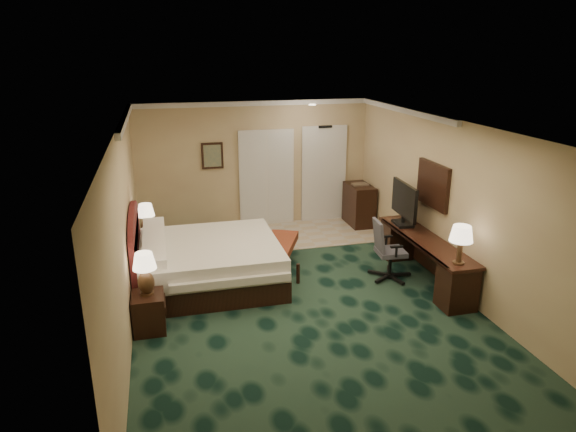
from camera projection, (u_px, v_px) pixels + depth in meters
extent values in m
cube|color=black|center=(301.00, 301.00, 7.97)|extent=(5.00, 7.50, 0.00)
cube|color=silver|center=(302.00, 126.00, 7.13)|extent=(5.00, 7.50, 0.00)
cube|color=tan|center=(255.00, 165.00, 11.01)|extent=(5.00, 0.00, 2.70)
cube|color=tan|center=(427.00, 363.00, 4.10)|extent=(5.00, 0.00, 2.70)
cube|color=tan|center=(125.00, 233.00, 6.97)|extent=(0.00, 7.50, 2.70)
cube|color=tan|center=(453.00, 206.00, 8.13)|extent=(0.00, 7.50, 2.70)
cube|color=beige|center=(305.00, 233.00, 10.85)|extent=(3.20, 1.70, 0.01)
cube|color=silver|center=(324.00, 175.00, 11.43)|extent=(1.02, 0.06, 2.18)
cube|color=silver|center=(267.00, 178.00, 11.12)|extent=(1.20, 0.06, 2.10)
cube|color=#526861|center=(212.00, 156.00, 10.68)|extent=(0.45, 0.06, 0.55)
cube|color=white|center=(433.00, 185.00, 8.61)|extent=(0.05, 0.95, 0.75)
cube|color=silver|center=(210.00, 263.00, 8.48)|extent=(2.24, 2.08, 0.71)
cube|color=black|center=(149.00, 312.00, 7.07)|extent=(0.43, 0.49, 0.54)
cube|color=black|center=(150.00, 248.00, 9.34)|extent=(0.43, 0.50, 0.54)
cube|color=brown|center=(278.00, 257.00, 9.02)|extent=(1.05, 1.52, 0.49)
cube|color=black|center=(424.00, 259.00, 8.59)|extent=(0.55, 2.54, 0.73)
cube|color=black|center=(404.00, 204.00, 9.03)|extent=(0.15, 0.98, 0.76)
cube|color=black|center=(359.00, 205.00, 11.29)|extent=(0.47, 0.85, 0.90)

